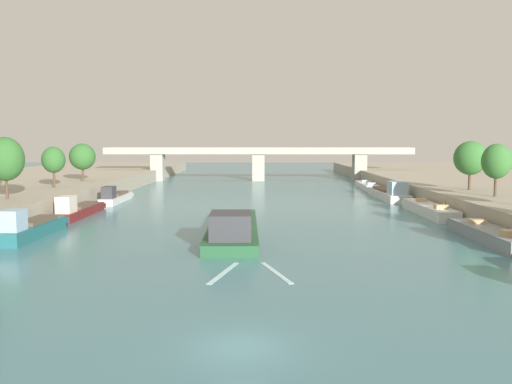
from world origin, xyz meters
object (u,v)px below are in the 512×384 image
at_px(moored_boat_right_end, 367,186).
at_px(tree_left_end_of_row, 53,160).
at_px(tree_left_second, 5,159).
at_px(bridge_far, 258,159).
at_px(moored_boat_left_downstream, 30,228).
at_px(moored_boat_right_downstream, 429,209).
at_px(moored_boat_left_upstream, 78,210).
at_px(tree_right_nearest, 470,158).
at_px(tree_right_past_mid, 497,161).
at_px(moored_boat_left_near, 116,197).
at_px(moored_boat_right_second, 489,234).
at_px(tree_left_past_mid, 82,157).
at_px(moored_boat_right_gap_after, 389,193).
at_px(barge_midriver, 233,227).

bearing_deg(moored_boat_right_end, tree_left_end_of_row, -151.27).
distance_m(tree_left_second, bridge_far, 67.13).
height_order(moored_boat_left_downstream, moored_boat_right_downstream, moored_boat_left_downstream).
height_order(moored_boat_left_upstream, tree_right_nearest, tree_right_nearest).
bearing_deg(bridge_far, moored_boat_right_downstream, -68.83).
relative_size(tree_left_second, tree_right_past_mid, 1.12).
bearing_deg(bridge_far, moored_boat_left_near, -116.18).
relative_size(moored_boat_right_second, moored_boat_right_downstream, 0.94).
bearing_deg(tree_right_nearest, tree_left_past_mid, 165.38).
height_order(moored_boat_right_downstream, moored_boat_right_end, moored_boat_right_downstream).
relative_size(moored_boat_left_near, tree_right_past_mid, 2.00).
xyz_separation_m(moored_boat_right_downstream, tree_left_past_mid, (-50.15, 21.32, 5.84)).
relative_size(moored_boat_left_downstream, moored_boat_right_second, 0.86).
height_order(tree_left_end_of_row, bridge_far, tree_left_end_of_row).
height_order(tree_left_end_of_row, tree_left_past_mid, tree_left_past_mid).
distance_m(moored_boat_right_downstream, moored_boat_right_gap_after, 17.77).
distance_m(moored_boat_right_end, tree_right_past_mid, 39.28).
bearing_deg(moored_boat_right_second, tree_left_second, 167.07).
xyz_separation_m(moored_boat_left_downstream, tree_right_nearest, (49.77, 21.79, 5.86)).
height_order(moored_boat_left_downstream, tree_left_end_of_row, tree_left_end_of_row).
height_order(moored_boat_right_end, tree_right_nearest, tree_right_nearest).
bearing_deg(moored_boat_right_end, barge_midriver, -114.53).
bearing_deg(tree_right_nearest, tree_right_past_mid, -92.03).
relative_size(barge_midriver, tree_left_second, 3.21).
relative_size(moored_boat_left_near, tree_left_end_of_row, 2.17).
xyz_separation_m(moored_boat_right_gap_after, moored_boat_right_end, (0.26, 18.23, -0.40)).
distance_m(moored_boat_left_upstream, moored_boat_right_second, 45.25).
height_order(moored_boat_right_downstream, moored_boat_right_gap_after, moored_boat_right_gap_after).
bearing_deg(tree_right_nearest, moored_boat_right_second, -107.53).
height_order(moored_boat_right_second, moored_boat_right_downstream, moored_boat_right_downstream).
bearing_deg(moored_boat_right_downstream, moored_boat_right_second, -89.90).
distance_m(moored_boat_right_second, tree_left_past_mid, 63.37).
xyz_separation_m(moored_boat_right_gap_after, bridge_far, (-20.91, 37.65, 4.05)).
relative_size(moored_boat_right_downstream, tree_left_end_of_row, 2.60).
relative_size(moored_boat_right_end, bridge_far, 0.21).
relative_size(barge_midriver, tree_right_nearest, 3.43).
bearing_deg(moored_boat_right_end, tree_right_past_mid, -79.07).
relative_size(moored_boat_left_near, tree_left_second, 1.78).
bearing_deg(moored_boat_left_downstream, tree_left_end_of_row, 107.07).
bearing_deg(moored_boat_left_downstream, tree_right_past_mid, 15.12).
bearing_deg(moored_boat_right_end, moored_boat_right_gap_after, -90.82).
bearing_deg(moored_boat_left_downstream, tree_left_second, 125.34).
xyz_separation_m(moored_boat_left_downstream, moored_boat_right_gap_after, (41.86, 33.23, -0.01)).
xyz_separation_m(moored_boat_right_second, bridge_far, (-21.49, 72.34, 4.34)).
bearing_deg(tree_right_nearest, tree_left_end_of_row, 177.50).
bearing_deg(tree_right_nearest, moored_boat_left_upstream, -170.58).
relative_size(tree_left_end_of_row, tree_left_past_mid, 0.94).
distance_m(moored_boat_right_gap_after, tree_left_past_mid, 50.05).
distance_m(tree_left_second, tree_right_nearest, 58.02).
bearing_deg(moored_boat_right_gap_after, moored_boat_left_upstream, -154.89).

